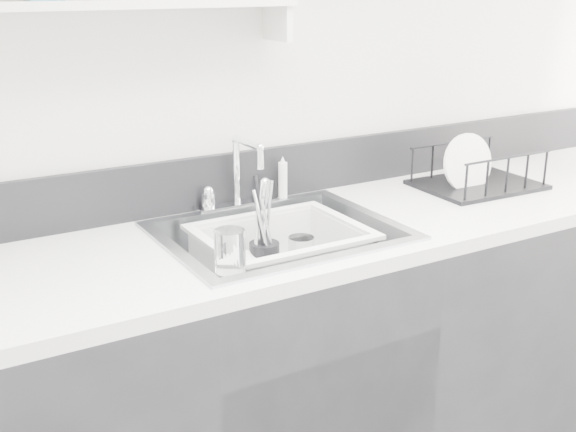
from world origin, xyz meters
TOP-DOWN VIEW (x-y plane):
  - counter_run at (0.00, 1.19)m, footprint 3.20×0.62m
  - backsplash at (0.00, 1.49)m, footprint 3.20×0.02m
  - sink at (0.00, 1.19)m, footprint 0.64×0.52m
  - faucet at (0.00, 1.44)m, footprint 0.26×0.18m
  - side_sprayer at (0.16, 1.44)m, footprint 0.03×0.03m
  - wall_shelf at (-0.35, 1.42)m, footprint 1.00×0.16m
  - wash_tub at (0.01, 1.19)m, footprint 0.51×0.45m
  - plate_stack at (-0.08, 1.18)m, footprint 0.23×0.23m
  - utensil_cup at (-0.02, 1.24)m, footprint 0.09×0.09m
  - ladle at (-0.06, 1.18)m, footprint 0.28×0.21m
  - tumbler_in_tub at (0.10, 1.23)m, footprint 0.08×0.08m
  - tumbler_counter at (-0.24, 1.01)m, footprint 0.09×0.09m
  - dish_rack at (0.79, 1.25)m, footprint 0.40×0.31m
  - bowl_small at (0.06, 1.10)m, footprint 0.15×0.15m

SIDE VIEW (x-z plane):
  - counter_run at x=0.00m, z-range 0.00..0.92m
  - bowl_small at x=0.06m, z-range 0.77..0.80m
  - plate_stack at x=-0.08m, z-range 0.75..0.84m
  - ladle at x=-0.06m, z-range 0.77..0.84m
  - tumbler_in_tub at x=0.10m, z-range 0.77..0.87m
  - utensil_cup at x=-0.02m, z-range 0.68..0.97m
  - sink at x=0.00m, z-range 0.73..0.93m
  - wash_tub at x=0.01m, z-range 0.75..0.93m
  - tumbler_counter at x=-0.24m, z-range 0.92..1.02m
  - faucet at x=0.00m, z-range 0.87..1.09m
  - dish_rack at x=0.79m, z-range 0.92..1.06m
  - side_sprayer at x=0.16m, z-range 0.92..1.06m
  - backsplash at x=0.00m, z-range 0.92..1.08m
  - wall_shelf at x=-0.35m, z-range 1.45..1.57m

